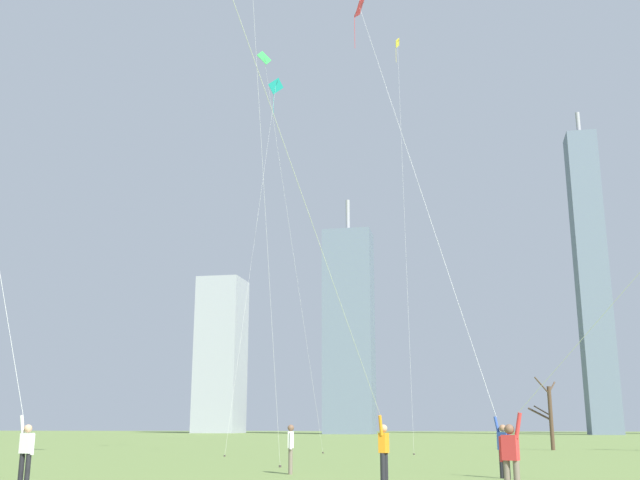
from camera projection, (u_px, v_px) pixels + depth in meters
The scene contains 12 objects.
kite_flyer_midfield_right_red at pixel (462, 320), 26.06m from camera, with size 5.87×8.80×22.21m.
kite_flyer_foreground_right_purple at pixel (366, 397), 19.70m from camera, with size 2.82×15.15×13.72m.
kite_flyer_midfield_left_pink at pixel (9, 338), 22.10m from camera, with size 6.02×3.49×14.12m.
kite_flyer_foreground_left_white at pixel (623, 322), 14.71m from camera, with size 10.02×9.04×12.85m.
bystander_strolling_midfield at pixel (291, 446), 25.32m from camera, with size 0.28×0.50×1.62m.
distant_kite_drifting_right_teal at pixel (272, 113), 46.59m from camera, with size 2.08×3.64×22.99m.
distant_kite_high_overhead_yellow at pixel (399, 88), 52.84m from camera, with size 0.98×6.79×29.19m.
distant_kite_low_near_trees_green at pixel (270, 100), 44.90m from camera, with size 3.07×5.27×23.61m.
bare_tree_rightmost at pixel (549, 415), 50.09m from camera, with size 1.97×1.98×4.77m.
skyline_squat_block at pixel (349, 330), 146.04m from camera, with size 9.45×7.10×46.20m.
skyline_mid_tower_left at pixel (592, 278), 136.88m from camera, with size 5.38×5.99×60.42m.
skyline_slender_spire at pixel (221, 354), 163.76m from camera, with size 9.30×9.97×33.38m.
Camera 1 is at (4.44, -16.58, 1.59)m, focal length 42.00 mm.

